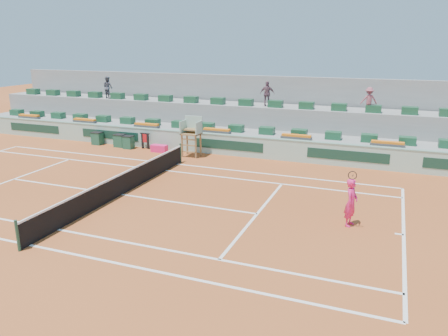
# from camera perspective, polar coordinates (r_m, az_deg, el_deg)

# --- Properties ---
(ground) EXTENTS (90.00, 90.00, 0.00)m
(ground) POSITION_cam_1_polar(r_m,az_deg,el_deg) (20.33, -13.20, -3.41)
(ground) COLOR #9D471E
(ground) RESTS_ON ground
(seating_tier_lower) EXTENTS (36.00, 4.00, 1.20)m
(seating_tier_lower) POSITION_cam_1_polar(r_m,az_deg,el_deg) (29.26, -1.51, 4.21)
(seating_tier_lower) COLOR gray
(seating_tier_lower) RESTS_ON ground
(seating_tier_upper) EXTENTS (36.00, 2.40, 2.60)m
(seating_tier_upper) POSITION_cam_1_polar(r_m,az_deg,el_deg) (30.58, -0.36, 6.07)
(seating_tier_upper) COLOR gray
(seating_tier_upper) RESTS_ON ground
(stadium_back_wall) EXTENTS (36.00, 0.40, 4.40)m
(stadium_back_wall) POSITION_cam_1_polar(r_m,az_deg,el_deg) (31.92, 0.70, 8.13)
(stadium_back_wall) COLOR gray
(stadium_back_wall) RESTS_ON ground
(player_bag) EXTENTS (1.02, 0.45, 0.45)m
(player_bag) POSITION_cam_1_polar(r_m,az_deg,el_deg) (27.66, -8.46, 2.54)
(player_bag) COLOR #FC2073
(player_bag) RESTS_ON ground
(spectator_left) EXTENTS (0.95, 0.84, 1.61)m
(spectator_left) POSITION_cam_1_polar(r_m,az_deg,el_deg) (34.00, -14.92, 10.14)
(spectator_left) COLOR #4B4C58
(spectator_left) RESTS_ON seating_tier_upper
(spectator_mid) EXTENTS (0.99, 0.53, 1.62)m
(spectator_mid) POSITION_cam_1_polar(r_m,az_deg,el_deg) (28.92, 5.67, 9.64)
(spectator_mid) COLOR #6E4957
(spectator_mid) RESTS_ON seating_tier_upper
(spectator_right) EXTENTS (1.08, 0.81, 1.49)m
(spectator_right) POSITION_cam_1_polar(r_m,az_deg,el_deg) (27.55, 18.40, 8.44)
(spectator_right) COLOR #9F4F5B
(spectator_right) RESTS_ON seating_tier_upper
(court_lines) EXTENTS (23.89, 11.09, 0.01)m
(court_lines) POSITION_cam_1_polar(r_m,az_deg,el_deg) (20.33, -13.20, -3.39)
(court_lines) COLOR white
(court_lines) RESTS_ON ground
(tennis_net) EXTENTS (0.10, 11.97, 1.10)m
(tennis_net) POSITION_cam_1_polar(r_m,az_deg,el_deg) (20.16, -13.29, -1.99)
(tennis_net) COLOR black
(tennis_net) RESTS_ON ground
(advertising_hoarding) EXTENTS (36.00, 0.34, 1.26)m
(advertising_hoarding) POSITION_cam_1_polar(r_m,az_deg,el_deg) (27.28, -3.25, 3.38)
(advertising_hoarding) COLOR #9DC6B5
(advertising_hoarding) RESTS_ON ground
(umpire_chair) EXTENTS (1.10, 0.90, 2.40)m
(umpire_chair) POSITION_cam_1_polar(r_m,az_deg,el_deg) (26.21, -4.23, 4.86)
(umpire_chair) COLOR brown
(umpire_chair) RESTS_ON ground
(seat_row_lower) EXTENTS (32.90, 0.60, 0.44)m
(seat_row_lower) POSITION_cam_1_polar(r_m,az_deg,el_deg) (28.29, -2.23, 5.48)
(seat_row_lower) COLOR #194C2D
(seat_row_lower) RESTS_ON seating_tier_lower
(seat_row_upper) EXTENTS (32.90, 0.60, 0.44)m
(seat_row_upper) POSITION_cam_1_polar(r_m,az_deg,el_deg) (29.80, -0.79, 8.76)
(seat_row_upper) COLOR #194C2D
(seat_row_upper) RESTS_ON seating_tier_upper
(flower_planters) EXTENTS (26.80, 0.36, 0.28)m
(flower_planters) POSITION_cam_1_polar(r_m,az_deg,el_deg) (28.22, -5.68, 5.21)
(flower_planters) COLOR #454545
(flower_planters) RESTS_ON seating_tier_lower
(drink_cooler_a) EXTENTS (0.64, 0.55, 0.84)m
(drink_cooler_a) POSITION_cam_1_polar(r_m,az_deg,el_deg) (28.89, -12.38, 3.32)
(drink_cooler_a) COLOR #194D37
(drink_cooler_a) RESTS_ON ground
(drink_cooler_b) EXTENTS (0.72, 0.62, 0.84)m
(drink_cooler_b) POSITION_cam_1_polar(r_m,az_deg,el_deg) (29.50, -13.44, 3.51)
(drink_cooler_b) COLOR #194D37
(drink_cooler_b) RESTS_ON ground
(drink_cooler_c) EXTENTS (0.69, 0.59, 0.84)m
(drink_cooler_c) POSITION_cam_1_polar(r_m,az_deg,el_deg) (30.59, -16.21, 3.75)
(drink_cooler_c) COLOR #194D37
(drink_cooler_c) RESTS_ON ground
(towel_rack) EXTENTS (0.68, 0.11, 1.03)m
(towel_rack) POSITION_cam_1_polar(r_m,az_deg,el_deg) (28.59, -10.27, 3.68)
(towel_rack) COLOR black
(towel_rack) RESTS_ON ground
(tennis_player) EXTENTS (0.57, 0.93, 2.28)m
(tennis_player) POSITION_cam_1_polar(r_m,az_deg,el_deg) (16.94, 16.27, -4.33)
(tennis_player) COLOR #FC2073
(tennis_player) RESTS_ON ground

